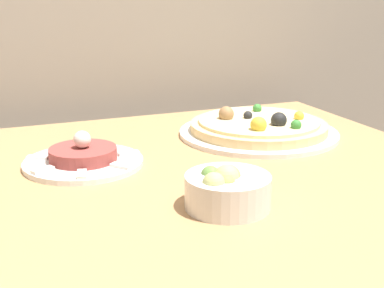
% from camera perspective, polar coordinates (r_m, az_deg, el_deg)
% --- Properties ---
extents(dining_table, '(1.14, 0.89, 0.80)m').
position_cam_1_polar(dining_table, '(0.98, -3.38, -9.59)').
color(dining_table, '#AD7F51').
rests_on(dining_table, ground_plane).
extents(pizza_plate, '(0.35, 0.35, 0.06)m').
position_cam_1_polar(pizza_plate, '(1.20, 7.12, 1.74)').
color(pizza_plate, white).
rests_on(pizza_plate, dining_table).
extents(tartare_plate, '(0.22, 0.22, 0.07)m').
position_cam_1_polar(tartare_plate, '(1.01, -11.52, -1.49)').
color(tartare_plate, white).
rests_on(tartare_plate, dining_table).
extents(small_bowl, '(0.13, 0.13, 0.07)m').
position_cam_1_polar(small_bowl, '(0.80, 3.72, -4.84)').
color(small_bowl, silver).
rests_on(small_bowl, dining_table).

